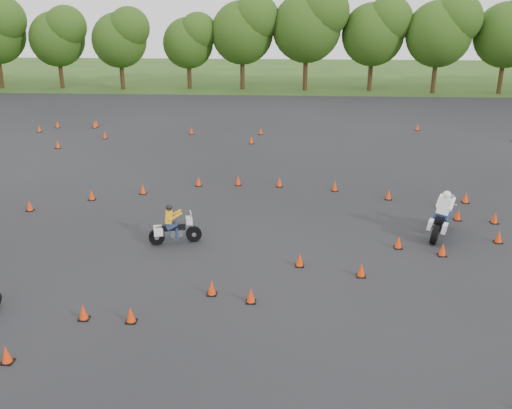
# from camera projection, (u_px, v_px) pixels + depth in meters

# --- Properties ---
(ground) EXTENTS (140.00, 140.00, 0.00)m
(ground) POSITION_uv_depth(u_px,v_px,m) (249.00, 282.00, 18.44)
(ground) COLOR #2D5119
(ground) RESTS_ON ground
(asphalt_pad) EXTENTS (62.00, 62.00, 0.00)m
(asphalt_pad) POSITION_uv_depth(u_px,v_px,m) (259.00, 215.00, 24.06)
(asphalt_pad) COLOR black
(asphalt_pad) RESTS_ON ground
(treeline) EXTENTS (87.04, 32.38, 10.27)m
(treeline) POSITION_uv_depth(u_px,v_px,m) (326.00, 47.00, 49.26)
(treeline) COLOR #2B4A15
(treeline) RESTS_ON ground
(traffic_cones) EXTENTS (36.32, 33.03, 0.45)m
(traffic_cones) POSITION_uv_depth(u_px,v_px,m) (256.00, 213.00, 23.67)
(traffic_cones) COLOR #EC3709
(traffic_cones) RESTS_ON asphalt_pad
(rider_yellow) EXTENTS (2.05, 1.10, 1.52)m
(rider_yellow) POSITION_uv_depth(u_px,v_px,m) (175.00, 224.00, 21.06)
(rider_yellow) COLOR #FEA916
(rider_yellow) RESTS_ON ground
(rider_white) EXTENTS (1.68, 2.57, 1.91)m
(rider_white) POSITION_uv_depth(u_px,v_px,m) (440.00, 212.00, 21.65)
(rider_white) COLOR white
(rider_white) RESTS_ON ground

